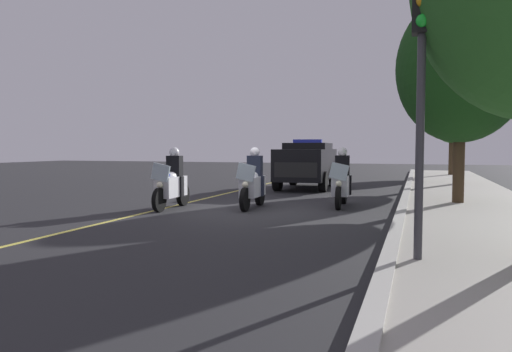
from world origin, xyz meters
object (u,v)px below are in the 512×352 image
at_px(tree_mid_block, 461,68).
at_px(tree_far_back, 462,86).
at_px(police_suv, 307,163).
at_px(police_motorcycle_trailing, 341,183).
at_px(traffic_light, 422,51).
at_px(police_motorcycle_lead_left, 172,184).
at_px(tree_behind_suv, 452,116).
at_px(police_motorcycle_lead_right, 253,183).

bearing_deg(tree_mid_block, tree_far_back, 175.56).
distance_m(police_suv, tree_far_back, 7.81).
xyz_separation_m(police_motorcycle_trailing, traffic_light, (6.73, 2.12, 2.37)).
height_order(police_motorcycle_lead_left, tree_mid_block, tree_mid_block).
bearing_deg(police_motorcycle_trailing, tree_behind_suv, 166.86).
distance_m(police_suv, tree_behind_suv, 12.92).
bearing_deg(tree_behind_suv, traffic_light, -4.42).
bearing_deg(tree_mid_block, traffic_light, -7.85).
distance_m(police_motorcycle_trailing, tree_far_back, 10.73).
xyz_separation_m(tree_mid_block, tree_far_back, (-8.02, 0.62, 0.41)).
distance_m(police_motorcycle_lead_right, tree_far_back, 12.70).
height_order(police_motorcycle_trailing, tree_behind_suv, tree_behind_suv).
bearing_deg(traffic_light, police_suv, -160.59).
distance_m(police_motorcycle_lead_left, traffic_light, 8.42).
xyz_separation_m(police_motorcycle_lead_right, tree_mid_block, (-2.45, 5.53, 3.32)).
bearing_deg(police_motorcycle_lead_left, tree_far_back, 143.79).
relative_size(police_motorcycle_lead_left, police_suv, 0.43).
bearing_deg(traffic_light, police_motorcycle_lead_right, -141.49).
distance_m(tree_mid_block, tree_far_back, 8.05).
bearing_deg(police_suv, tree_mid_block, 50.29).
height_order(police_motorcycle_trailing, police_suv, police_suv).
distance_m(police_motorcycle_lead_left, tree_far_back, 14.49).
height_order(police_motorcycle_lead_left, police_suv, police_suv).
xyz_separation_m(police_motorcycle_lead_right, traffic_light, (5.57, 4.43, 2.37)).
bearing_deg(tree_far_back, police_motorcycle_lead_left, -36.21).
height_order(police_motorcycle_lead_right, tree_behind_suv, tree_behind_suv).
height_order(traffic_light, tree_behind_suv, tree_behind_suv).
xyz_separation_m(police_motorcycle_lead_left, tree_far_back, (-11.29, 8.27, 3.72)).
xyz_separation_m(police_motorcycle_lead_left, tree_behind_suv, (-18.91, 8.37, 2.86)).
height_order(tree_mid_block, tree_behind_suv, tree_mid_block).
distance_m(police_suv, tree_mid_block, 7.80).
xyz_separation_m(police_motorcycle_lead_left, tree_mid_block, (-3.28, 7.65, 3.32)).
relative_size(police_motorcycle_trailing, police_suv, 0.43).
xyz_separation_m(police_suv, tree_behind_suv, (-11.02, 6.28, 2.49)).
relative_size(police_motorcycle_lead_left, tree_behind_suv, 0.42).
xyz_separation_m(police_motorcycle_trailing, tree_far_back, (-9.30, 3.85, 3.72)).
xyz_separation_m(police_motorcycle_lead_left, traffic_light, (4.74, 6.54, 2.37)).
distance_m(police_motorcycle_lead_left, police_suv, 8.17).
relative_size(tree_mid_block, tree_behind_suv, 1.20).
xyz_separation_m(police_motorcycle_lead_right, police_motorcycle_trailing, (-1.16, 2.31, 0.00)).
bearing_deg(tree_mid_block, police_motorcycle_lead_right, -66.15).
distance_m(police_motorcycle_lead_right, police_suv, 7.07).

